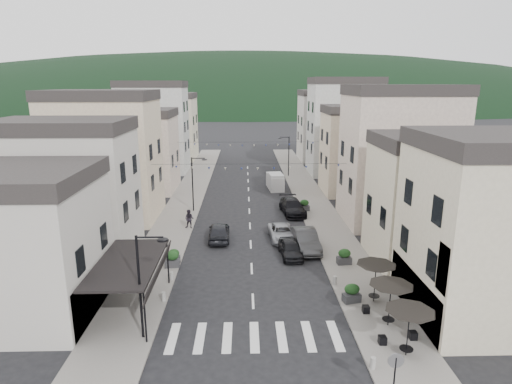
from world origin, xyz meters
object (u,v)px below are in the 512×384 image
(pedestrian_b, at_px, (189,219))
(parked_car_d, at_px, (292,207))
(parked_car_c, at_px, (282,233))
(parked_car_a, at_px, (290,248))
(parked_car_b, at_px, (306,240))
(parked_car_e, at_px, (219,231))
(pedestrian_a, at_px, (134,262))
(delivery_van, at_px, (275,181))

(pedestrian_b, bearing_deg, parked_car_d, 36.35)
(parked_car_c, xyz_separation_m, pedestrian_b, (-8.60, 3.00, 0.39))
(parked_car_a, height_order, parked_car_b, parked_car_b)
(parked_car_d, bearing_deg, parked_car_e, -140.14)
(parked_car_d, height_order, pedestrian_a, pedestrian_a)
(parked_car_b, relative_size, parked_car_e, 1.12)
(pedestrian_b, bearing_deg, parked_car_e, -32.28)
(parked_car_a, bearing_deg, pedestrian_b, 138.41)
(parked_car_a, distance_m, parked_car_c, 3.89)
(parked_car_a, height_order, pedestrian_b, pedestrian_b)
(parked_car_a, xyz_separation_m, pedestrian_a, (-11.70, -3.28, 0.35))
(parked_car_a, relative_size, pedestrian_a, 2.20)
(parked_car_c, relative_size, parked_car_d, 0.86)
(delivery_van, bearing_deg, pedestrian_a, -120.19)
(parked_car_a, height_order, delivery_van, delivery_van)
(parked_car_c, bearing_deg, pedestrian_b, 156.16)
(parked_car_b, relative_size, parked_car_c, 1.10)
(delivery_van, height_order, pedestrian_b, delivery_van)
(parked_car_b, distance_m, parked_car_e, 7.80)
(parked_car_c, height_order, pedestrian_a, pedestrian_a)
(parked_car_c, bearing_deg, pedestrian_a, -152.33)
(parked_car_c, bearing_deg, parked_car_d, 72.32)
(parked_car_b, height_order, parked_car_c, parked_car_b)
(delivery_van, bearing_deg, parked_car_a, -96.38)
(parked_car_a, xyz_separation_m, parked_car_c, (-0.37, 3.88, -0.04))
(pedestrian_b, bearing_deg, delivery_van, 71.59)
(delivery_van, distance_m, pedestrian_a, 28.83)
(parked_car_b, distance_m, pedestrian_a, 13.97)
(pedestrian_a, xyz_separation_m, pedestrian_b, (2.73, 10.15, -0.01))
(parked_car_d, bearing_deg, parked_car_b, -96.10)
(parked_car_b, bearing_deg, pedestrian_a, -163.92)
(parked_car_a, relative_size, pedestrian_b, 2.21)
(parked_car_a, bearing_deg, pedestrian_a, -168.46)
(delivery_van, height_order, pedestrian_a, delivery_van)
(parked_car_e, distance_m, pedestrian_b, 4.19)
(parked_car_c, xyz_separation_m, pedestrian_a, (-11.33, -7.15, 0.40))
(parked_car_a, xyz_separation_m, delivery_van, (0.37, 22.91, 0.36))
(parked_car_e, bearing_deg, pedestrian_a, 49.94)
(parked_car_d, bearing_deg, pedestrian_a, -137.49)
(parked_car_a, relative_size, delivery_van, 0.88)
(parked_car_c, xyz_separation_m, delivery_van, (0.74, 19.03, 0.40))
(parked_car_e, height_order, pedestrian_a, pedestrian_a)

